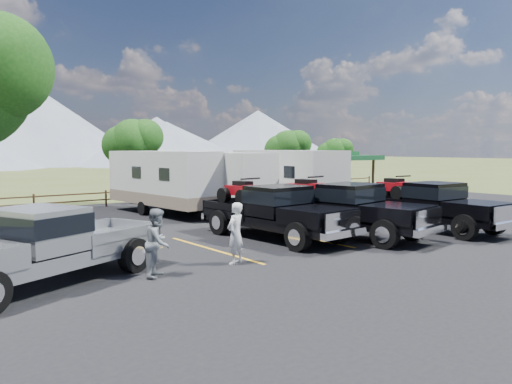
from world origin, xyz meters
TOP-DOWN VIEW (x-y plane):
  - ground at (0.00, 0.00)m, footprint 320.00×320.00m
  - asphalt_lot at (0.00, 3.00)m, footprint 44.00×34.00m
  - stall_lines at (0.00, 4.00)m, footprint 12.12×5.50m
  - tree_ne_a at (8.97, 17.01)m, footprint 3.11×2.92m
  - tree_ne_b at (14.98, 18.01)m, footprint 2.77×2.59m
  - tree_north at (-2.03, 19.02)m, footprint 3.46×3.24m
  - rail_fence at (2.00, 18.50)m, footprint 36.12×0.12m
  - pavilion at (13.00, 17.00)m, footprint 6.20×6.20m
  - rig_left at (-3.04, 4.38)m, footprint 2.63×6.81m
  - rig_center at (-0.62, 3.01)m, footprint 3.18×7.12m
  - rig_right at (3.40, 1.92)m, footprint 2.55×6.74m
  - trailer_left at (-2.85, 13.35)m, footprint 3.01×9.43m
  - trailer_center at (-0.64, 12.10)m, footprint 2.96×9.20m
  - trailer_right at (3.34, 10.80)m, footprint 3.19×9.56m
  - pickup_silver at (-11.66, 2.96)m, footprint 6.82×4.34m
  - person_a at (-6.61, 1.88)m, footprint 0.78×0.65m
  - person_b at (-9.07, 1.99)m, footprint 1.12×1.11m

SIDE VIEW (x-z plane):
  - ground at x=0.00m, z-range 0.00..0.00m
  - asphalt_lot at x=0.00m, z-range 0.00..0.04m
  - stall_lines at x=0.00m, z-range 0.04..0.05m
  - rail_fence at x=2.00m, z-range 0.11..1.11m
  - person_b at x=-9.07m, z-range 0.04..1.86m
  - person_a at x=-6.61m, z-range 0.04..1.87m
  - pickup_silver at x=-11.66m, z-range 0.08..2.03m
  - rig_right at x=3.40m, z-range 0.00..2.22m
  - rig_left at x=-3.04m, z-range 0.00..2.24m
  - rig_center at x=-0.62m, z-range 0.00..2.29m
  - trailer_center at x=-0.64m, z-range 0.11..3.30m
  - trailer_left at x=-2.85m, z-range 0.12..3.38m
  - trailer_right at x=3.34m, z-range 0.12..3.42m
  - pavilion at x=13.00m, z-range 1.18..4.40m
  - tree_ne_b at x=14.98m, z-range 0.99..5.26m
  - tree_ne_a at x=8.97m, z-range 1.10..5.86m
  - tree_north at x=-2.03m, z-range 1.21..6.46m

